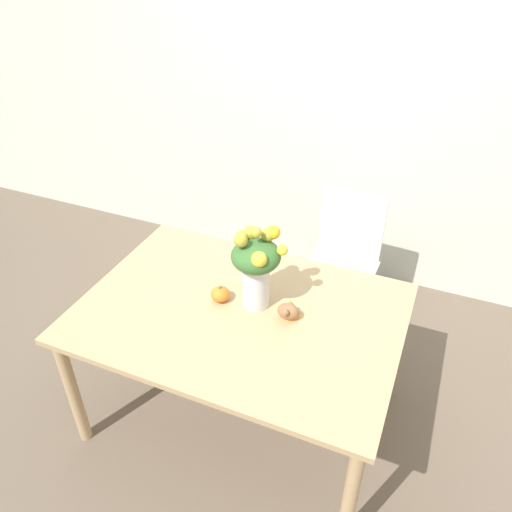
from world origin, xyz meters
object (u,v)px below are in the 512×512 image
turkey_figurine (289,309)px  dining_chair_near_window (342,263)px  flower_vase (256,266)px  pumpkin (220,294)px

turkey_figurine → dining_chair_near_window: size_ratio=0.15×
flower_vase → pumpkin: 0.25m
flower_vase → pumpkin: (-0.17, -0.04, -0.19)m
flower_vase → turkey_figurine: bearing=-7.5°
flower_vase → turkey_figurine: 0.25m
pumpkin → dining_chair_near_window: 1.01m
pumpkin → flower_vase: bearing=14.5°
turkey_figurine → flower_vase: bearing=172.5°
turkey_figurine → dining_chair_near_window: (0.05, 0.86, -0.29)m
pumpkin → turkey_figurine: same height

